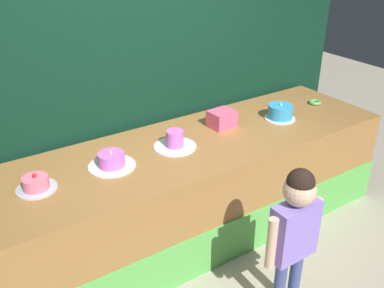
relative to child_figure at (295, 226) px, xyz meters
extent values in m
plane|color=#ADA38E|center=(-0.19, 0.64, -0.77)|extent=(12.00, 12.00, 0.00)
cube|color=#9E6B38|center=(-0.19, 1.16, -0.32)|extent=(3.94, 1.03, 0.89)
cube|color=#59B24C|center=(-0.19, 0.63, -0.57)|extent=(3.94, 0.02, 0.40)
cube|color=black|center=(-0.19, 1.77, 0.59)|extent=(4.66, 0.08, 2.71)
cylinder|color=#3F4C8C|center=(-0.07, 0.00, -0.50)|extent=(0.08, 0.08, 0.53)
cylinder|color=#3F4C8C|center=(0.07, 0.00, -0.50)|extent=(0.08, 0.08, 0.53)
cube|color=#8C72D8|center=(0.00, 0.00, -0.04)|extent=(0.33, 0.15, 0.41)
cylinder|color=beige|center=(-0.20, 0.00, -0.05)|extent=(0.07, 0.07, 0.37)
cylinder|color=beige|center=(0.20, 0.00, -0.05)|extent=(0.07, 0.07, 0.37)
sphere|color=beige|center=(0.00, 0.00, 0.27)|extent=(0.21, 0.21, 0.21)
sphere|color=black|center=(0.00, 0.00, 0.33)|extent=(0.18, 0.18, 0.18)
cube|color=#EF5780|center=(0.37, 1.29, 0.19)|extent=(0.23, 0.20, 0.15)
torus|color=#59B259|center=(1.49, 1.20, 0.14)|extent=(0.12, 0.12, 0.04)
cylinder|color=silver|center=(-1.30, 1.16, 0.12)|extent=(0.28, 0.28, 0.01)
cylinder|color=pink|center=(-1.30, 1.16, 0.17)|extent=(0.18, 0.18, 0.08)
sphere|color=red|center=(-1.30, 1.16, 0.23)|extent=(0.03, 0.03, 0.03)
cylinder|color=white|center=(-0.74, 1.17, 0.12)|extent=(0.36, 0.36, 0.01)
cylinder|color=#CC66D8|center=(-0.74, 1.17, 0.18)|extent=(0.20, 0.20, 0.10)
cone|color=#F2E566|center=(-0.74, 1.17, 0.25)|extent=(0.02, 0.02, 0.04)
cylinder|color=white|center=(-0.19, 1.17, 0.12)|extent=(0.35, 0.35, 0.01)
cylinder|color=#CC66D8|center=(-0.19, 1.17, 0.20)|extent=(0.14, 0.14, 0.14)
cylinder|color=white|center=(0.93, 1.12, 0.12)|extent=(0.28, 0.28, 0.01)
cylinder|color=#3399D8|center=(0.93, 1.12, 0.19)|extent=(0.23, 0.23, 0.12)
cone|color=#F2E566|center=(0.93, 1.12, 0.27)|extent=(0.02, 0.02, 0.04)
camera|label=1|loc=(-1.79, -1.50, 1.74)|focal=40.30mm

